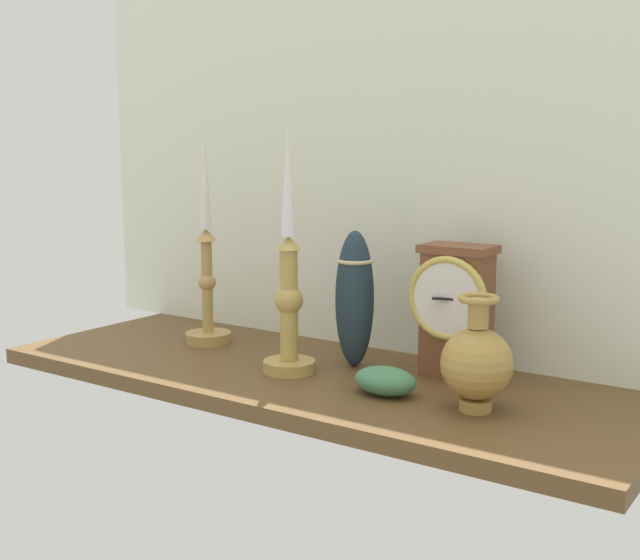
% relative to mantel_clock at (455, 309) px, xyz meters
% --- Properties ---
extents(ground_plane, '(1.00, 0.36, 0.02)m').
position_rel_mantel_clock_xyz_m(ground_plane, '(-0.19, -0.09, -0.11)').
color(ground_plane, brown).
extents(back_wall, '(1.20, 0.02, 0.65)m').
position_rel_mantel_clock_xyz_m(back_wall, '(-0.19, 0.09, 0.22)').
color(back_wall, silver).
rests_on(back_wall, ground_plane).
extents(mantel_clock, '(0.12, 0.08, 0.19)m').
position_rel_mantel_clock_xyz_m(mantel_clock, '(0.00, 0.00, 0.00)').
color(mantel_clock, brown).
rests_on(mantel_clock, ground_plane).
extents(candlestick_tall_left, '(0.08, 0.08, 0.39)m').
position_rel_mantel_clock_xyz_m(candlestick_tall_left, '(-0.44, -0.05, 0.02)').
color(candlestick_tall_left, '#AF8B4A').
rests_on(candlestick_tall_left, ground_plane).
extents(candlestick_tall_center, '(0.08, 0.08, 0.38)m').
position_rel_mantel_clock_xyz_m(candlestick_tall_center, '(-0.21, -0.12, 0.02)').
color(candlestick_tall_center, tan).
rests_on(candlestick_tall_center, ground_plane).
extents(brass_vase_bulbous, '(0.09, 0.09, 0.15)m').
position_rel_mantel_clock_xyz_m(brass_vase_bulbous, '(0.09, -0.13, -0.04)').
color(brass_vase_bulbous, '#AD863E').
rests_on(brass_vase_bulbous, ground_plane).
extents(tall_ceramic_vase, '(0.06, 0.06, 0.21)m').
position_rel_mantel_clock_xyz_m(tall_ceramic_vase, '(-0.15, -0.03, 0.00)').
color(tall_ceramic_vase, '#1F313C').
rests_on(tall_ceramic_vase, ground_plane).
extents(ivy_sprig, '(0.09, 0.06, 0.04)m').
position_rel_mantel_clock_xyz_m(ivy_sprig, '(-0.04, -0.13, -0.08)').
color(ivy_sprig, '#437B52').
rests_on(ivy_sprig, ground_plane).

